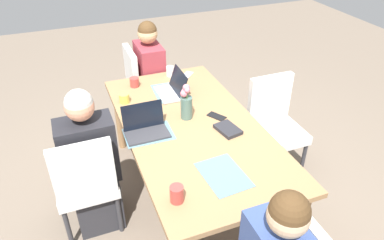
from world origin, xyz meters
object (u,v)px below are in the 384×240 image
(laptop_head_left_left_far, at_px, (173,89))
(person_near_left_near, at_px, (92,169))
(coffee_mug_centre_left, at_px, (170,71))
(coffee_mug_centre_right, at_px, (177,194))
(chair_far_right_near, at_px, (274,121))
(phone_silver, at_px, (187,75))
(flower_vase, at_px, (186,103))
(phone_black, at_px, (217,116))
(book_red_cover, at_px, (228,129))
(laptop_near_left_near, at_px, (146,128))
(coffee_mug_near_left, at_px, (134,82))
(dining_table, at_px, (192,133))
(chair_near_left_near, at_px, (86,180))
(chair_head_left_left_far, at_px, (143,83))
(person_head_left_left_far, at_px, (151,82))
(coffee_mug_near_right, at_px, (124,98))

(laptop_head_left_left_far, bearing_deg, person_near_left_near, -57.77)
(coffee_mug_centre_left, bearing_deg, coffee_mug_centre_right, -17.06)
(chair_far_right_near, height_order, phone_silver, chair_far_right_near)
(flower_vase, xyz_separation_m, phone_black, (0.08, 0.23, -0.13))
(coffee_mug_centre_right, distance_m, phone_silver, 1.68)
(coffee_mug_centre_right, bearing_deg, laptop_head_left_left_far, 162.29)
(laptop_head_left_left_far, height_order, book_red_cover, laptop_head_left_left_far)
(laptop_near_left_near, bearing_deg, chair_far_right_near, 94.14)
(laptop_near_left_near, distance_m, phone_silver, 1.03)
(person_near_left_near, xyz_separation_m, chair_far_right_near, (-0.11, 1.65, -0.03))
(person_near_left_near, bearing_deg, laptop_near_left_near, 92.41)
(person_near_left_near, distance_m, coffee_mug_near_left, 0.98)
(person_near_left_near, height_order, chair_far_right_near, person_near_left_near)
(dining_table, relative_size, person_near_left_near, 1.65)
(chair_near_left_near, bearing_deg, coffee_mug_centre_right, 36.59)
(phone_black, bearing_deg, chair_head_left_left_far, 162.73)
(chair_near_left_near, distance_m, laptop_head_left_left_far, 1.10)
(coffee_mug_centre_right, bearing_deg, chair_far_right_near, 124.21)
(book_red_cover, bearing_deg, laptop_near_left_near, -120.21)
(phone_silver, bearing_deg, dining_table, -154.14)
(person_head_left_left_far, xyz_separation_m, coffee_mug_centre_right, (1.93, -0.38, 0.26))
(laptop_head_left_left_far, height_order, phone_silver, laptop_head_left_left_far)
(chair_far_right_near, relative_size, coffee_mug_near_right, 10.44)
(person_near_left_near, bearing_deg, dining_table, 88.83)
(laptop_near_left_near, distance_m, laptop_head_left_left_far, 0.63)
(chair_near_left_near, relative_size, chair_head_left_left_far, 1.00)
(laptop_near_left_near, bearing_deg, coffee_mug_near_left, 172.45)
(chair_head_left_left_far, bearing_deg, phone_black, 13.82)
(chair_head_left_left_far, xyz_separation_m, laptop_head_left_left_far, (0.74, 0.10, 0.28))
(chair_head_left_left_far, bearing_deg, laptop_head_left_left_far, 7.46)
(book_red_cover, bearing_deg, coffee_mug_near_left, -164.37)
(phone_silver, bearing_deg, flower_vase, -157.23)
(chair_head_left_left_far, distance_m, laptop_near_left_near, 1.30)
(coffee_mug_near_right, height_order, coffee_mug_centre_left, coffee_mug_centre_left)
(coffee_mug_near_left, distance_m, book_red_cover, 1.08)
(coffee_mug_centre_left, bearing_deg, chair_far_right_near, 43.77)
(laptop_head_left_left_far, bearing_deg, phone_black, 22.73)
(chair_near_left_near, relative_size, flower_vase, 3.00)
(book_red_cover, bearing_deg, phone_silver, 166.14)
(flower_vase, xyz_separation_m, phone_silver, (-0.72, 0.28, -0.13))
(laptop_near_left_near, height_order, coffee_mug_centre_right, laptop_near_left_near)
(chair_head_left_left_far, bearing_deg, dining_table, 3.25)
(coffee_mug_near_left, bearing_deg, chair_far_right_near, 58.75)
(person_near_left_near, xyz_separation_m, phone_black, (-0.03, 1.03, 0.21))
(dining_table, height_order, phone_silver, phone_silver)
(laptop_head_left_left_far, distance_m, coffee_mug_near_left, 0.39)
(chair_near_left_near, bearing_deg, flower_vase, 101.85)
(dining_table, xyz_separation_m, chair_far_right_near, (-0.12, 0.85, -0.16))
(person_head_left_left_far, height_order, coffee_mug_near_left, person_head_left_left_far)
(chair_head_left_left_far, relative_size, person_head_left_left_far, 0.75)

